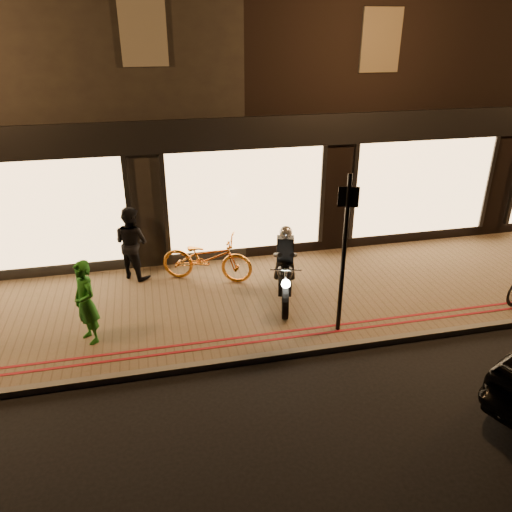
{
  "coord_description": "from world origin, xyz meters",
  "views": [
    {
      "loc": [
        -2.2,
        -6.85,
        5.34
      ],
      "look_at": [
        -0.2,
        1.98,
        1.1
      ],
      "focal_mm": 35.0,
      "sensor_mm": 36.0,
      "label": 1
    }
  ],
  "objects_px": {
    "person_green": "(86,302)",
    "bicycle_gold": "(207,258)",
    "sign_post": "(344,247)",
    "motorcycle": "(285,273)"
  },
  "relations": [
    {
      "from": "sign_post",
      "to": "bicycle_gold",
      "type": "distance_m",
      "value": 3.48
    },
    {
      "from": "bicycle_gold",
      "to": "motorcycle",
      "type": "bearing_deg",
      "value": -108.76
    },
    {
      "from": "motorcycle",
      "to": "person_green",
      "type": "height_order",
      "value": "motorcycle"
    },
    {
      "from": "motorcycle",
      "to": "person_green",
      "type": "bearing_deg",
      "value": -155.81
    },
    {
      "from": "motorcycle",
      "to": "sign_post",
      "type": "bearing_deg",
      "value": -47.63
    },
    {
      "from": "person_green",
      "to": "bicycle_gold",
      "type": "bearing_deg",
      "value": 95.49
    },
    {
      "from": "bicycle_gold",
      "to": "sign_post",
      "type": "bearing_deg",
      "value": -118.23
    },
    {
      "from": "motorcycle",
      "to": "bicycle_gold",
      "type": "distance_m",
      "value": 1.89
    },
    {
      "from": "sign_post",
      "to": "person_green",
      "type": "bearing_deg",
      "value": 171.73
    },
    {
      "from": "motorcycle",
      "to": "bicycle_gold",
      "type": "height_order",
      "value": "motorcycle"
    }
  ]
}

